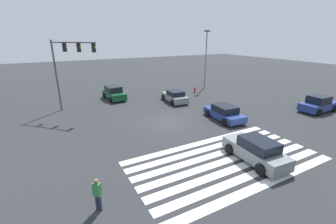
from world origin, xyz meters
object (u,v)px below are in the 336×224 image
Objects in this scene: pedestrian at (97,193)px; fire_hydrant at (195,90)px; car_3 at (175,96)px; traffic_signal_mast at (67,61)px; car_2 at (256,150)px; car_5 at (318,104)px; street_light_pole_a at (206,55)px; car_0 at (114,93)px; car_1 at (224,113)px.

fire_hydrant is (16.97, 16.62, -0.51)m from pedestrian.
traffic_signal_mast is at bearing 84.31° from car_3.
pedestrian reaches higher than car_2.
car_5 is at bearing -37.40° from pedestrian.
car_3 is 18.58m from pedestrian.
street_light_pole_a is 6.02m from fire_hydrant.
car_0 is 7.83m from car_3.
car_2 is at bearing -48.01° from pedestrian.
traffic_signal_mast is at bearing 152.88° from car_5.
car_2 is at bearing -118.62° from street_light_pole_a.
traffic_signal_mast reaches higher than pedestrian.
car_0 is 1.00× the size of car_3.
car_0 is 14.39m from car_1.
street_light_pole_a reaches higher than car_1.
car_2 is at bearing 6.82° from car_0.
traffic_signal_mast is 7.47m from car_0.
car_0 is at bearing 168.43° from fire_hydrant.
pedestrian is at bearing 120.45° from car_1.
pedestrian is 23.76m from fire_hydrant.
pedestrian reaches higher than car_3.
car_5 is at bearing -100.65° from car_1.
car_5 is (23.01, -12.38, -4.57)m from traffic_signal_mast.
pedestrian is (-0.85, -15.96, -4.40)m from traffic_signal_mast.
traffic_signal_mast is 1.63× the size of car_1.
street_light_pole_a is at bearing 84.90° from car_0.
street_light_pole_a is at bearing -56.03° from car_3.
car_2 reaches higher than car_1.
car_5 is (11.69, -10.45, 0.10)m from car_3.
car_0 reaches higher than car_2.
car_0 is 14.84m from street_light_pole_a.
car_0 is 23.50m from car_5.
car_3 reaches higher than fire_hydrant.
car_5 is 24.13m from pedestrian.
car_0 is at bearing 14.67° from car_2.
car_1 is at bearing 26.03° from car_0.
traffic_signal_mast is at bearing 57.23° from car_1.
fire_hydrant is (16.12, 0.66, -4.91)m from traffic_signal_mast.
traffic_signal_mast is 26.53m from car_5.
pedestrian is at bearing -48.04° from traffic_signal_mast.
car_5 reaches higher than pedestrian.
car_5 is 16.12m from street_light_pole_a.
car_1 is 2.67× the size of pedestrian.
car_3 is at bearing 139.34° from car_5.
traffic_signal_mast reaches higher than car_5.
car_1 is at bearing 165.93° from car_5.
pedestrian reaches higher than car_0.
car_0 is 0.95× the size of car_1.
car_2 reaches higher than fire_hydrant.
pedestrian is 0.20× the size of street_light_pole_a.
street_light_pole_a is at bearing 53.03° from traffic_signal_mast.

